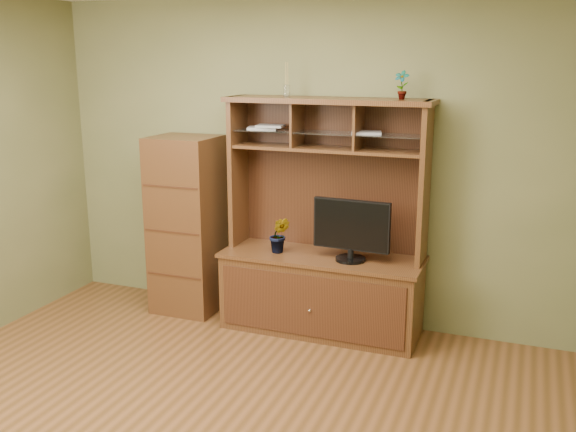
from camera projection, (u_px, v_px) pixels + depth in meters
The scene contains 8 objects.
room at pixel (182, 215), 3.57m from camera, with size 4.54×4.04×2.74m.
media_hutch at pixel (322, 269), 5.24m from camera, with size 1.66×0.61×1.90m.
monitor at pixel (351, 229), 4.99m from camera, with size 0.62×0.24×0.49m.
orchid_plant at pixel (279, 235), 5.22m from camera, with size 0.17×0.13×0.30m, color #22541D.
top_plant at pixel (402, 85), 4.76m from camera, with size 0.11×0.08×0.21m, color #275F21.
reed_diffuser at pixel (287, 83), 5.08m from camera, with size 0.05×0.05×0.27m.
magazines at pixel (297, 129), 5.13m from camera, with size 1.14×0.24×0.04m.
side_cabinet at pixel (187, 225), 5.62m from camera, with size 0.55×0.51×1.55m.
Camera 1 is at (1.80, -3.03, 2.21)m, focal length 40.00 mm.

